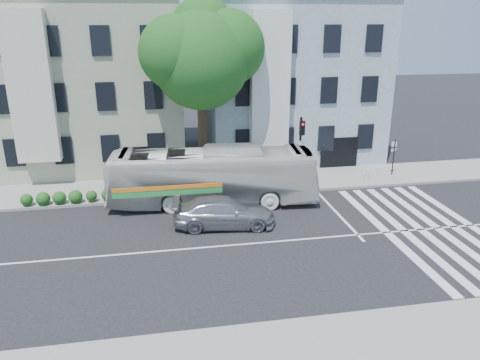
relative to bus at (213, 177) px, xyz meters
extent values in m
plane|color=black|center=(-0.16, -5.20, -1.59)|extent=(120.00, 120.00, 0.00)
cube|color=gray|center=(-0.16, 2.80, -1.52)|extent=(80.00, 4.00, 0.15)
cube|color=#A6A88D|center=(-7.16, 9.80, 3.91)|extent=(12.00, 10.00, 11.00)
cube|color=#85979E|center=(6.84, 9.80, 3.91)|extent=(12.00, 10.00, 11.00)
cylinder|color=#2D2116|center=(-0.16, 3.30, 1.01)|extent=(0.56, 0.56, 5.20)
sphere|color=#1D4E19|center=(-0.16, 3.30, 5.91)|extent=(5.60, 5.60, 5.60)
sphere|color=#1D4E19|center=(1.44, 3.70, 6.61)|extent=(4.40, 4.40, 4.40)
sphere|color=#1D4E19|center=(-1.56, 3.00, 6.41)|extent=(4.20, 4.20, 4.20)
sphere|color=#1D4E19|center=(0.14, 4.50, 7.61)|extent=(3.80, 3.80, 3.80)
sphere|color=#1D4E19|center=(-0.76, 3.90, 4.91)|extent=(3.40, 3.40, 3.40)
imported|color=silver|center=(0.00, 0.00, 0.00)|extent=(3.73, 11.64, 3.19)
imported|color=#B0B1B8|center=(0.18, -3.04, -0.86)|extent=(2.59, 5.23, 1.46)
cylinder|color=black|center=(5.65, 2.23, 0.53)|extent=(0.14, 0.14, 4.24)
cube|color=black|center=(5.65, 1.98, 2.04)|extent=(0.32, 0.27, 0.86)
sphere|color=red|center=(5.65, 1.85, 2.30)|extent=(0.16, 0.16, 0.16)
cylinder|color=white|center=(5.65, 2.08, 1.03)|extent=(0.44, 0.12, 0.44)
cylinder|color=silver|center=(10.06, 2.01, -1.16)|extent=(0.23, 0.23, 0.57)
sphere|color=silver|center=(10.06, 2.01, -0.85)|extent=(0.21, 0.21, 0.21)
cylinder|color=silver|center=(10.06, 2.01, -1.08)|extent=(0.40, 0.24, 0.13)
cylinder|color=black|center=(12.07, 2.53, -0.27)|extent=(0.07, 0.07, 2.35)
cube|color=white|center=(12.07, 2.63, 0.58)|extent=(0.41, 0.18, 0.33)
cube|color=white|center=(12.07, 2.63, 0.20)|extent=(0.41, 0.18, 0.17)
camera|label=1|loc=(-2.84, -24.18, 8.31)|focal=35.00mm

